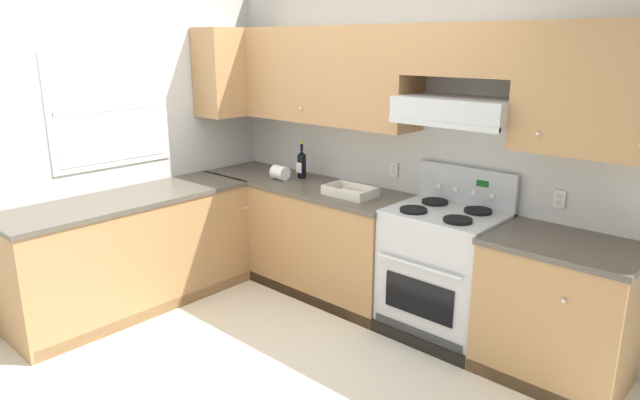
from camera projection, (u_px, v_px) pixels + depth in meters
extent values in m
plane|color=beige|center=(235.00, 361.00, 3.75)|extent=(7.04, 7.04, 0.00)
cube|color=silver|center=(433.00, 149.00, 4.26)|extent=(4.68, 0.12, 2.55)
cube|color=#A87A4C|center=(316.00, 75.00, 4.59)|extent=(1.89, 0.34, 0.76)
cube|color=#A87A4C|center=(604.00, 89.00, 3.16)|extent=(0.94, 0.34, 0.76)
cube|color=#A87A4C|center=(466.00, 50.00, 3.67)|extent=(0.80, 0.34, 0.34)
cube|color=#B7BABC|center=(459.00, 110.00, 3.74)|extent=(0.80, 0.46, 0.17)
cube|color=#B7BABC|center=(441.00, 125.00, 3.61)|extent=(0.80, 0.03, 0.04)
sphere|color=silver|center=(300.00, 108.00, 4.54)|extent=(0.02, 0.02, 0.02)
sphere|color=silver|center=(538.00, 134.00, 3.28)|extent=(0.02, 0.02, 0.02)
cube|color=silver|center=(394.00, 169.00, 4.46)|extent=(0.08, 0.01, 0.12)
cube|color=silver|center=(393.00, 167.00, 4.45)|extent=(0.03, 0.00, 0.03)
cube|color=silver|center=(393.00, 172.00, 4.46)|extent=(0.03, 0.00, 0.03)
cube|color=silver|center=(559.00, 199.00, 3.62)|extent=(0.08, 0.01, 0.12)
cube|color=silver|center=(559.00, 196.00, 3.61)|extent=(0.03, 0.00, 0.03)
cube|color=silver|center=(559.00, 203.00, 3.62)|extent=(0.03, 0.00, 0.03)
cube|color=silver|center=(110.00, 143.00, 4.53)|extent=(0.12, 4.00, 2.55)
cube|color=white|center=(109.00, 109.00, 4.41)|extent=(0.04, 1.00, 0.92)
cube|color=white|center=(111.00, 109.00, 4.40)|extent=(0.01, 0.90, 0.82)
cube|color=white|center=(111.00, 109.00, 4.40)|extent=(0.01, 0.90, 0.02)
cube|color=#A87A4C|center=(233.00, 72.00, 5.01)|extent=(0.34, 0.64, 0.76)
cube|color=#A87A4C|center=(304.00, 235.00, 4.88)|extent=(1.95, 0.61, 0.87)
cube|color=#51493F|center=(303.00, 185.00, 4.76)|extent=(1.97, 0.63, 0.04)
cube|color=#A87A4C|center=(557.00, 314.00, 3.47)|extent=(0.86, 0.61, 0.87)
cube|color=#51493F|center=(565.00, 245.00, 3.35)|extent=(0.88, 0.63, 0.04)
cube|color=black|center=(356.00, 317.00, 4.26)|extent=(3.54, 0.06, 0.09)
sphere|color=silver|center=(246.00, 208.00, 4.84)|extent=(0.03, 0.03, 0.03)
sphere|color=silver|center=(564.00, 301.00, 3.09)|extent=(0.03, 0.03, 0.03)
cube|color=#A87A4C|center=(132.00, 255.00, 4.44)|extent=(0.61, 1.89, 0.87)
cube|color=#51493F|center=(126.00, 199.00, 4.32)|extent=(0.63, 1.91, 0.04)
cube|color=black|center=(155.00, 310.00, 4.37)|extent=(0.06, 1.85, 0.09)
cube|color=#B7BABC|center=(442.00, 275.00, 4.00)|extent=(0.76, 0.58, 0.91)
cube|color=black|center=(418.00, 298.00, 3.81)|extent=(0.53, 0.01, 0.26)
cylinder|color=silver|center=(418.00, 266.00, 3.73)|extent=(0.65, 0.02, 0.02)
cube|color=#333333|center=(417.00, 336.00, 3.89)|extent=(0.70, 0.01, 0.11)
cube|color=#B7BABC|center=(445.00, 213.00, 3.87)|extent=(0.76, 0.58, 0.02)
cube|color=#B7BABC|center=(466.00, 187.00, 4.03)|extent=(0.76, 0.04, 0.29)
cube|color=#053F0C|center=(483.00, 184.00, 3.92)|extent=(0.09, 0.01, 0.04)
cylinder|color=black|center=(414.00, 210.00, 3.88)|extent=(0.19, 0.19, 0.02)
cylinder|color=black|center=(414.00, 211.00, 3.88)|extent=(0.07, 0.07, 0.01)
cylinder|color=black|center=(458.00, 220.00, 3.66)|extent=(0.19, 0.19, 0.02)
cylinder|color=black|center=(458.00, 221.00, 3.66)|extent=(0.07, 0.07, 0.01)
cylinder|color=black|center=(435.00, 202.00, 4.08)|extent=(0.19, 0.19, 0.02)
cylinder|color=black|center=(435.00, 203.00, 4.08)|extent=(0.07, 0.07, 0.01)
cylinder|color=black|center=(478.00, 211.00, 3.86)|extent=(0.19, 0.19, 0.02)
cylinder|color=black|center=(478.00, 212.00, 3.86)|extent=(0.07, 0.07, 0.01)
cylinder|color=white|center=(439.00, 186.00, 4.16)|extent=(0.04, 0.02, 0.04)
cylinder|color=white|center=(456.00, 189.00, 4.07)|extent=(0.04, 0.02, 0.04)
cylinder|color=white|center=(474.00, 192.00, 3.97)|extent=(0.04, 0.02, 0.04)
cylinder|color=white|center=(492.00, 196.00, 3.88)|extent=(0.04, 0.02, 0.04)
cylinder|color=black|center=(302.00, 167.00, 4.89)|extent=(0.08, 0.08, 0.20)
cone|color=black|center=(302.00, 153.00, 4.85)|extent=(0.08, 0.08, 0.04)
cylinder|color=black|center=(302.00, 146.00, 4.84)|extent=(0.03, 0.03, 0.08)
cylinder|color=gold|center=(302.00, 143.00, 4.83)|extent=(0.03, 0.03, 0.02)
cube|color=silver|center=(299.00, 168.00, 4.86)|extent=(0.07, 0.00, 0.09)
cube|color=beige|center=(350.00, 194.00, 4.35)|extent=(0.31, 0.20, 0.02)
cube|color=beige|center=(340.00, 194.00, 4.26)|extent=(0.39, 0.01, 0.07)
cube|color=beige|center=(360.00, 188.00, 4.43)|extent=(0.39, 0.01, 0.07)
cube|color=beige|center=(332.00, 187.00, 4.47)|extent=(0.01, 0.22, 0.07)
cube|color=beige|center=(369.00, 195.00, 4.22)|extent=(0.01, 0.22, 0.07)
cylinder|color=white|center=(280.00, 173.00, 4.84)|extent=(0.14, 0.12, 0.12)
cylinder|color=#9E7A51|center=(275.00, 171.00, 4.88)|extent=(0.01, 0.04, 0.04)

